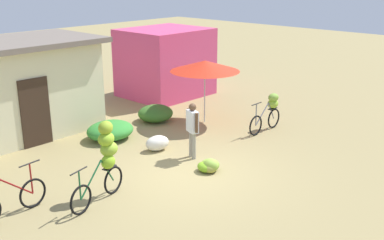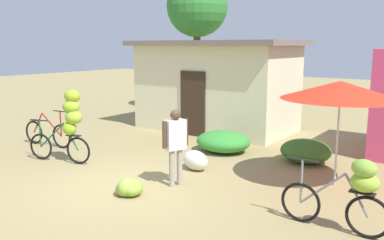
# 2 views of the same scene
# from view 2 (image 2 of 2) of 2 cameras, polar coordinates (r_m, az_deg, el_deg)

# --- Properties ---
(ground_plane) EXTENTS (60.00, 60.00, 0.00)m
(ground_plane) POSITION_cam_2_polar(r_m,az_deg,el_deg) (8.43, -9.92, -9.02)
(ground_plane) COLOR #978554
(building_low) EXTENTS (5.41, 3.16, 2.92)m
(building_low) POSITION_cam_2_polar(r_m,az_deg,el_deg) (13.63, 3.41, 4.91)
(building_low) COLOR beige
(building_low) RESTS_ON ground
(tree_behind_building) EXTENTS (2.51, 2.51, 5.61)m
(tree_behind_building) POSITION_cam_2_polar(r_m,az_deg,el_deg) (17.39, 0.71, 15.40)
(tree_behind_building) COLOR brown
(tree_behind_building) RESTS_ON ground
(hedge_bush_front_left) EXTENTS (1.47, 1.28, 0.55)m
(hedge_bush_front_left) POSITION_cam_2_polar(r_m,az_deg,el_deg) (10.84, 4.34, -2.99)
(hedge_bush_front_left) COLOR #358E34
(hedge_bush_front_left) RESTS_ON ground
(hedge_bush_front_right) EXTENTS (1.21, 1.15, 0.56)m
(hedge_bush_front_right) POSITION_cam_2_polar(r_m,az_deg,el_deg) (10.21, 15.54, -4.16)
(hedge_bush_front_right) COLOR #386624
(hedge_bush_front_right) RESTS_ON ground
(market_umbrella) EXTENTS (2.29, 2.29, 2.10)m
(market_umbrella) POSITION_cam_2_polar(r_m,az_deg,el_deg) (8.41, 19.95, 3.95)
(market_umbrella) COLOR beige
(market_umbrella) RESTS_ON ground
(bicycle_leftmost) EXTENTS (1.73, 0.27, 1.04)m
(bicycle_leftmost) POSITION_cam_2_polar(r_m,az_deg,el_deg) (12.09, -19.46, -1.73)
(bicycle_leftmost) COLOR black
(bicycle_leftmost) RESTS_ON ground
(bicycle_near_pile) EXTENTS (1.70, 0.62, 1.77)m
(bicycle_near_pile) POSITION_cam_2_polar(r_m,az_deg,el_deg) (10.04, -16.77, -0.01)
(bicycle_near_pile) COLOR black
(bicycle_near_pile) RESTS_ON ground
(bicycle_center_loaded) EXTENTS (1.65, 0.39, 1.17)m
(bicycle_center_loaded) POSITION_cam_2_polar(r_m,az_deg,el_deg) (6.52, 21.25, -9.01)
(bicycle_center_loaded) COLOR black
(bicycle_center_loaded) RESTS_ON ground
(banana_pile_on_ground) EXTENTS (0.70, 0.64, 0.35)m
(banana_pile_on_ground) POSITION_cam_2_polar(r_m,az_deg,el_deg) (7.86, -8.82, -9.28)
(banana_pile_on_ground) COLOR #7DB824
(banana_pile_on_ground) RESTS_ON ground
(produce_sack) EXTENTS (0.79, 0.61, 0.44)m
(produce_sack) POSITION_cam_2_polar(r_m,az_deg,el_deg) (9.27, 0.48, -5.62)
(produce_sack) COLOR silver
(produce_sack) RESTS_ON ground
(person_vendor) EXTENTS (0.33, 0.55, 1.54)m
(person_vendor) POSITION_cam_2_polar(r_m,az_deg,el_deg) (8.07, -2.31, -2.81)
(person_vendor) COLOR gray
(person_vendor) RESTS_ON ground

